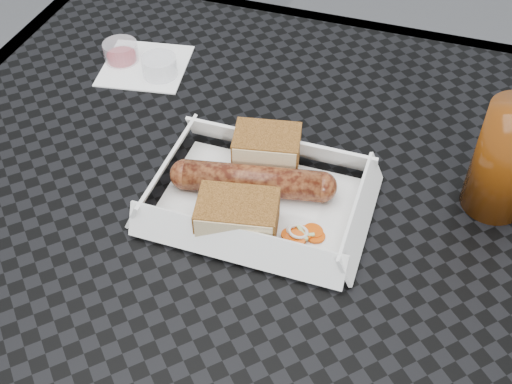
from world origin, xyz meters
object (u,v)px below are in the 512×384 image
Objects in this scene: patio_table at (215,210)px; bratwurst at (253,181)px; drink_glass at (506,160)px; food_tray at (259,203)px.

patio_table is 4.17× the size of bratwurst.
drink_glass reaches higher than bratwurst.
food_tray is (0.07, -0.04, 0.08)m from patio_table.
food_tray is at bearing -48.52° from bratwurst.
drink_glass is (0.25, 0.09, 0.07)m from food_tray.
drink_glass is (0.33, 0.05, 0.14)m from patio_table.
bratwurst is 1.40× the size of drink_glass.
patio_table is at bearing 151.36° from food_tray.
patio_table is at bearing -171.83° from drink_glass.
food_tray is 1.61× the size of drink_glass.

